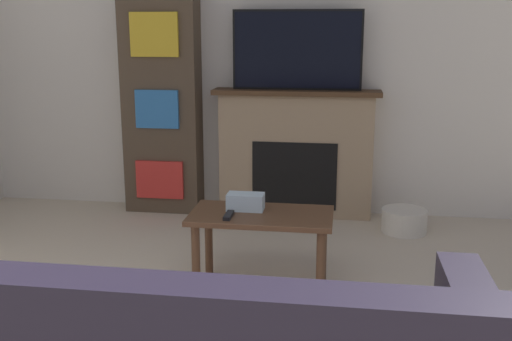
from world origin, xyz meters
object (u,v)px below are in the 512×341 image
fireplace (296,153)px  bookshelf (162,107)px  storage_basket (404,221)px  tv (297,50)px  coffee_table (261,226)px

fireplace → bookshelf: size_ratio=0.76×
fireplace → storage_basket: size_ratio=3.92×
tv → coffee_table: tv is taller
tv → storage_basket: bearing=-19.9°
fireplace → coffee_table: size_ratio=1.62×
fireplace → coffee_table: fireplace is taller
tv → coffee_table: 1.80m
coffee_table → bookshelf: (-1.06, 1.51, 0.50)m
storage_basket → coffee_table: bearing=-128.7°
coffee_table → bookshelf: size_ratio=0.47×
coffee_table → storage_basket: 1.56m
tv → bookshelf: 1.23m
fireplace → bookshelf: (-1.13, -0.02, 0.36)m
bookshelf → coffee_table: bearing=-55.0°
tv → storage_basket: size_ratio=2.99×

